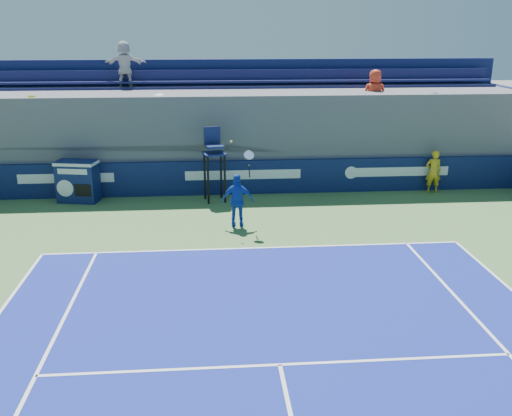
{
  "coord_description": "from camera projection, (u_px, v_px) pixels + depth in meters",
  "views": [
    {
      "loc": [
        -1.1,
        -2.1,
        5.57
      ],
      "look_at": [
        0.0,
        11.5,
        1.25
      ],
      "focal_mm": 40.0,
      "sensor_mm": 36.0,
      "label": 1
    }
  ],
  "objects": [
    {
      "name": "ball_person",
      "position": [
        433.0,
        172.0,
        19.94
      ],
      "size": [
        0.58,
        0.41,
        1.51
      ],
      "primitive_type": "imported",
      "rotation": [
        0.0,
        0.0,
        3.05
      ],
      "color": "gold",
      "rests_on": "apron"
    },
    {
      "name": "back_hoarding",
      "position": [
        243.0,
        177.0,
        19.83
      ],
      "size": [
        20.4,
        0.21,
        1.2
      ],
      "color": "#0C1745",
      "rests_on": "ground"
    },
    {
      "name": "match_clock",
      "position": [
        78.0,
        180.0,
        18.91
      ],
      "size": [
        1.44,
        0.96,
        1.4
      ],
      "color": "#0F1A4C",
      "rests_on": "ground"
    },
    {
      "name": "umpire_chair",
      "position": [
        214.0,
        156.0,
        18.76
      ],
      "size": [
        0.83,
        0.83,
        2.48
      ],
      "color": "black",
      "rests_on": "ground"
    },
    {
      "name": "tennis_player",
      "position": [
        238.0,
        201.0,
        16.46
      ],
      "size": [
        0.96,
        0.51,
        2.57
      ],
      "color": "#153EAD",
      "rests_on": "apron"
    },
    {
      "name": "stadium_seating",
      "position": [
        239.0,
        132.0,
        21.4
      ],
      "size": [
        21.0,
        4.05,
        5.12
      ],
      "color": "#4E4E53",
      "rests_on": "ground"
    }
  ]
}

